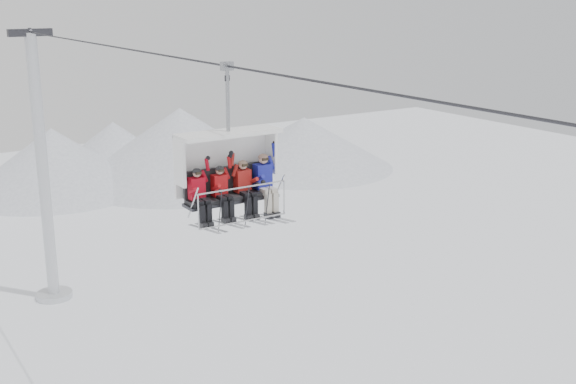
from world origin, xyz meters
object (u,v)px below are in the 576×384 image
lift_tower_right (45,189)px  chairlift_carrier (227,165)px  skier_far_right (265,181)px  skier_center_left (222,191)px  skier_far_left (199,194)px  skier_center_right (245,186)px

lift_tower_right → chairlift_carrier: size_ratio=3.38×
chairlift_carrier → skier_far_right: chairlift_carrier is taller
chairlift_carrier → skier_center_left: 0.74m
skier_center_left → skier_far_right: bearing=0.9°
skier_far_left → skier_far_right: 1.94m
lift_tower_right → skier_center_right: 19.90m
skier_far_left → skier_center_left: (0.64, -0.00, -0.01)m
lift_tower_right → skier_center_left: bearing=-91.0°
lift_tower_right → chairlift_carrier: 19.71m
skier_far_left → chairlift_carrier: bearing=18.5°
chairlift_carrier → skier_center_left: bearing=-135.3°
skier_center_left → skier_center_right: bearing=0.7°
chairlift_carrier → skier_far_right: (0.97, -0.31, -0.50)m
skier_center_right → skier_center_left: bearing=-179.3°
skier_center_left → skier_far_right: 1.30m
skier_far_right → skier_center_left: bearing=-179.1°
skier_far_left → skier_center_right: 1.32m
skier_far_left → skier_center_right: size_ratio=1.00×
skier_far_left → skier_far_right: size_ratio=0.96×
lift_tower_right → skier_far_right: lift_tower_right is taller
lift_tower_right → chairlift_carrier: (0.00, -19.08, 4.97)m
skier_center_right → skier_far_right: bearing=1.1°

